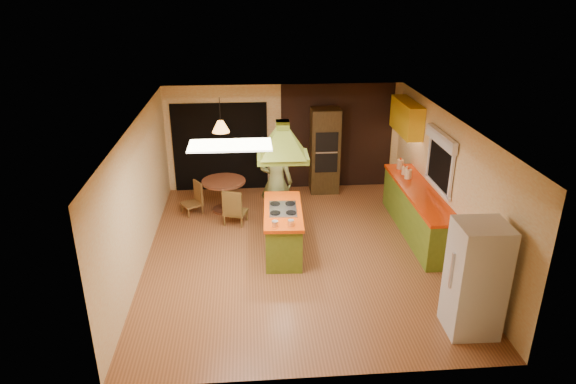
{
  "coord_description": "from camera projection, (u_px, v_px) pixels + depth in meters",
  "views": [
    {
      "loc": [
        -0.82,
        -8.34,
        4.73
      ],
      "look_at": [
        -0.15,
        0.16,
        1.15
      ],
      "focal_mm": 32.0,
      "sensor_mm": 36.0,
      "label": 1
    }
  ],
  "objects": [
    {
      "name": "window_right",
      "position": [
        441.0,
        151.0,
        9.44
      ],
      "size": [
        0.12,
        1.35,
        1.06
      ],
      "color": "black",
      "rests_on": "room_walls"
    },
    {
      "name": "ceiling_plane",
      "position": [
        298.0,
        121.0,
        8.59
      ],
      "size": [
        6.5,
        6.5,
        0.0
      ],
      "primitive_type": "plane",
      "rotation": [
        3.14,
        0.0,
        0.0
      ],
      "color": "silver",
      "rests_on": "room_walls"
    },
    {
      "name": "pendant_lamp",
      "position": [
        221.0,
        126.0,
        10.53
      ],
      "size": [
        0.48,
        0.48,
        0.23
      ],
      "primitive_type": "cone",
      "rotation": [
        0.0,
        0.0,
        -0.43
      ],
      "color": "#FF9E3F",
      "rests_on": "ceiling_plane"
    },
    {
      "name": "wall_oven",
      "position": [
        325.0,
        151.0,
        11.95
      ],
      "size": [
        0.66,
        0.6,
        2.0
      ],
      "rotation": [
        0.0,
        0.0,
        -0.0
      ],
      "color": "#412E15",
      "rests_on": "ground"
    },
    {
      "name": "upper_cabinets",
      "position": [
        407.0,
        117.0,
        11.02
      ],
      "size": [
        0.34,
        1.4,
        0.7
      ],
      "primitive_type": "cube",
      "color": "yellow",
      "rests_on": "room_walls"
    },
    {
      "name": "man",
      "position": [
        276.0,
        182.0,
        10.35
      ],
      "size": [
        0.76,
        0.6,
        1.83
      ],
      "primitive_type": "imported",
      "rotation": [
        0.0,
        0.0,
        2.87
      ],
      "color": "brown",
      "rests_on": "ground"
    },
    {
      "name": "canister_large",
      "position": [
        400.0,
        164.0,
        11.01
      ],
      "size": [
        0.17,
        0.17,
        0.2
      ],
      "primitive_type": "cylinder",
      "rotation": [
        0.0,
        0.0,
        -0.23
      ],
      "color": "beige",
      "rests_on": "right_counter"
    },
    {
      "name": "dining_table",
      "position": [
        224.0,
        190.0,
        11.08
      ],
      "size": [
        0.94,
        0.94,
        0.71
      ],
      "rotation": [
        0.0,
        0.0,
        0.15
      ],
      "color": "brown",
      "rests_on": "ground"
    },
    {
      "name": "refrigerator",
      "position": [
        476.0,
        279.0,
        7.15
      ],
      "size": [
        0.71,
        0.67,
        1.69
      ],
      "primitive_type": "cube",
      "rotation": [
        0.0,
        0.0,
        -0.02
      ],
      "color": "silver",
      "rests_on": "ground"
    },
    {
      "name": "canister_small",
      "position": [
        405.0,
        170.0,
        10.71
      ],
      "size": [
        0.15,
        0.15,
        0.17
      ],
      "primitive_type": "cylinder",
      "rotation": [
        0.0,
        0.0,
        -0.24
      ],
      "color": "beige",
      "rests_on": "right_counter"
    },
    {
      "name": "chair_left",
      "position": [
        191.0,
        198.0,
        10.99
      ],
      "size": [
        0.53,
        0.53,
        0.7
      ],
      "primitive_type": null,
      "rotation": [
        0.0,
        0.0,
        -1.02
      ],
      "color": "brown",
      "rests_on": "ground"
    },
    {
      "name": "kitchen_island",
      "position": [
        283.0,
        230.0,
        9.43
      ],
      "size": [
        0.76,
        1.73,
        0.87
      ],
      "rotation": [
        0.0,
        0.0,
        -0.05
      ],
      "color": "olive",
      "rests_on": "ground"
    },
    {
      "name": "right_counter",
      "position": [
        418.0,
        212.0,
        10.11
      ],
      "size": [
        0.62,
        3.05,
        0.92
      ],
      "color": "olive",
      "rests_on": "ground"
    },
    {
      "name": "room_walls",
      "position": [
        297.0,
        190.0,
        9.08
      ],
      "size": [
        5.5,
        6.5,
        6.5
      ],
      "color": "beige",
      "rests_on": "ground"
    },
    {
      "name": "range_hood",
      "position": [
        283.0,
        135.0,
        8.73
      ],
      "size": [
        0.9,
        0.66,
        0.78
      ],
      "rotation": [
        0.0,
        0.0,
        -0.02
      ],
      "color": "#62721C",
      "rests_on": "ceiling_plane"
    },
    {
      "name": "brick_panel",
      "position": [
        337.0,
        136.0,
        12.14
      ],
      "size": [
        2.64,
        0.03,
        2.5
      ],
      "primitive_type": "cube",
      "color": "#381E14",
      "rests_on": "ground"
    },
    {
      "name": "nook_opening",
      "position": [
        220.0,
        147.0,
        12.01
      ],
      "size": [
        2.2,
        0.03,
        2.1
      ],
      "primitive_type": "cube",
      "color": "black",
      "rests_on": "ground"
    },
    {
      "name": "ground",
      "position": [
        297.0,
        252.0,
        9.56
      ],
      "size": [
        6.5,
        6.5,
        0.0
      ],
      "primitive_type": "plane",
      "color": "#985931",
      "rests_on": "ground"
    },
    {
      "name": "fluor_panel",
      "position": [
        230.0,
        145.0,
        7.42
      ],
      "size": [
        1.2,
        0.6,
        0.03
      ],
      "primitive_type": "cube",
      "color": "white",
      "rests_on": "ceiling_plane"
    },
    {
      "name": "chair_near",
      "position": [
        235.0,
        206.0,
        10.54
      ],
      "size": [
        0.54,
        0.54,
        0.78
      ],
      "primitive_type": null,
      "rotation": [
        0.0,
        0.0,
        2.83
      ],
      "color": "brown",
      "rests_on": "ground"
    },
    {
      "name": "canister_medium",
      "position": [
        408.0,
        174.0,
        10.48
      ],
      "size": [
        0.16,
        0.16,
        0.2
      ],
      "primitive_type": "cylinder",
      "rotation": [
        0.0,
        0.0,
        -0.14
      ],
      "color": "#FFF2CD",
      "rests_on": "right_counter"
    }
  ]
}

